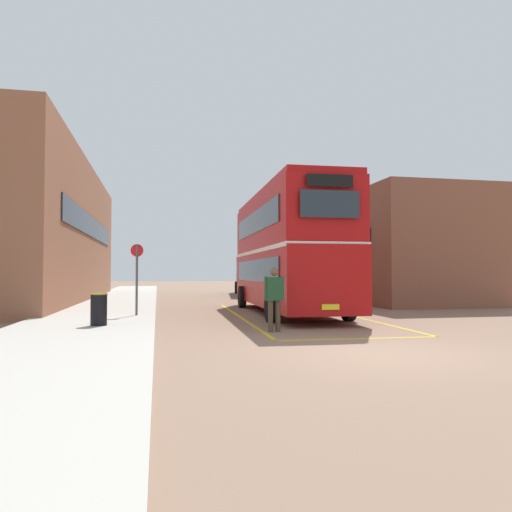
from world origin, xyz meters
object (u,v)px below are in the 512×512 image
object	(u,v)px
litter_bin	(99,309)
bus_stop_sign	(137,272)
single_deck_bus	(254,272)
double_decker_bus	(287,250)
pedestrian_boarding	(274,294)

from	to	relation	value
litter_bin	bus_stop_sign	size ratio (longest dim) A/B	0.36
bus_stop_sign	single_deck_bus	bearing A→B (deg)	66.26
single_deck_bus	litter_bin	bearing A→B (deg)	-112.59
single_deck_bus	bus_stop_sign	world-z (taller)	single_deck_bus
double_decker_bus	litter_bin	world-z (taller)	double_decker_bus
single_deck_bus	pedestrian_boarding	bearing A→B (deg)	-99.96
single_deck_bus	pedestrian_boarding	size ratio (longest dim) A/B	5.12
single_deck_bus	bus_stop_sign	size ratio (longest dim) A/B	3.64
double_decker_bus	bus_stop_sign	distance (m)	5.95
double_decker_bus	single_deck_bus	world-z (taller)	double_decker_bus
pedestrian_boarding	litter_bin	xyz separation A→B (m)	(-4.73, 1.27, -0.43)
double_decker_bus	single_deck_bus	size ratio (longest dim) A/B	1.21
pedestrian_boarding	bus_stop_sign	xyz separation A→B (m)	(-3.84, 4.42, 0.61)
single_deck_bus	bus_stop_sign	distance (m)	19.08
pedestrian_boarding	litter_bin	size ratio (longest dim) A/B	1.95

